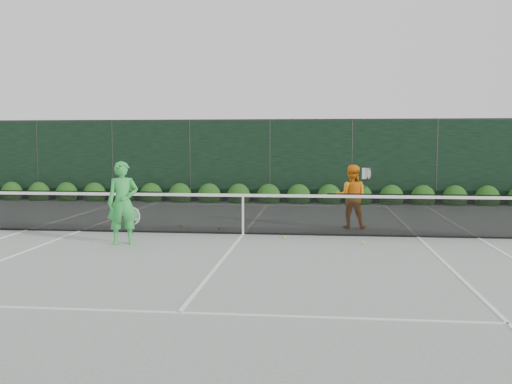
# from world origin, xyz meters

# --- Properties ---
(ground) EXTENTS (80.00, 80.00, 0.00)m
(ground) POSITION_xyz_m (0.00, 0.00, 0.00)
(ground) COLOR gray
(ground) RESTS_ON ground
(tennis_net) EXTENTS (12.90, 0.10, 1.07)m
(tennis_net) POSITION_xyz_m (-0.02, 0.00, 0.53)
(tennis_net) COLOR black
(tennis_net) RESTS_ON ground
(player_woman) EXTENTS (0.76, 0.61, 1.80)m
(player_woman) POSITION_xyz_m (-2.42, -1.58, 0.90)
(player_woman) COLOR green
(player_woman) RESTS_ON ground
(player_man) EXTENTS (0.92, 0.71, 1.63)m
(player_man) POSITION_xyz_m (2.65, 1.31, 0.82)
(player_man) COLOR orange
(player_man) RESTS_ON ground
(court_lines) EXTENTS (11.03, 23.83, 0.01)m
(court_lines) POSITION_xyz_m (0.00, 0.00, 0.01)
(court_lines) COLOR white
(court_lines) RESTS_ON ground
(windscreen_fence) EXTENTS (32.00, 21.07, 3.06)m
(windscreen_fence) POSITION_xyz_m (0.00, -2.71, 1.51)
(windscreen_fence) COLOR black
(windscreen_fence) RESTS_ON ground
(hedge_row) EXTENTS (31.66, 0.65, 0.94)m
(hedge_row) POSITION_xyz_m (-0.00, 7.15, 0.23)
(hedge_row) COLOR #123B10
(hedge_row) RESTS_ON ground
(tennis_balls) EXTENTS (4.63, 2.12, 0.07)m
(tennis_balls) POSITION_xyz_m (0.33, 0.03, 0.03)
(tennis_balls) COLOR #C2D42F
(tennis_balls) RESTS_ON ground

